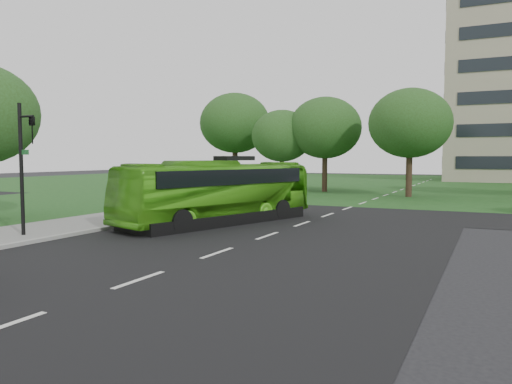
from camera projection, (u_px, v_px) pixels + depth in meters
ground at (245, 244)px, 18.24m from camera, size 160.00×160.00×0.00m
street_surfaces at (373, 198)px, 38.86m from camera, size 120.00×120.00×0.15m
tree_park_a at (282, 136)px, 46.93m from camera, size 5.73×5.73×7.62m
tree_park_b at (325, 128)px, 45.46m from camera, size 6.60×6.60×8.66m
tree_park_c at (410, 123)px, 39.45m from camera, size 6.50×6.50×8.63m
tree_park_f at (235, 123)px, 52.97m from camera, size 7.47×7.47×9.97m
bus at (218, 192)px, 23.96m from camera, size 5.70×11.08×3.02m
traffic_light at (24, 159)px, 19.22m from camera, size 0.84×0.22×5.25m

